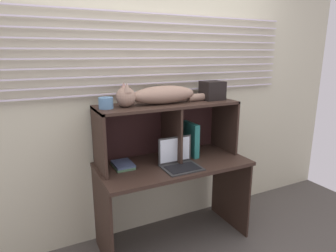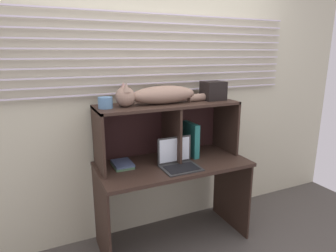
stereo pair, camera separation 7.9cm
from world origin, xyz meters
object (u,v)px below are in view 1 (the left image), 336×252
(cat, at_px, (159,95))
(book_stack, at_px, (123,165))
(laptop, at_px, (179,161))
(binder_upright, at_px, (190,139))
(storage_box, at_px, (212,90))
(small_basket, at_px, (106,103))

(cat, height_order, book_stack, cat)
(cat, height_order, laptop, cat)
(binder_upright, xyz_separation_m, book_stack, (-0.63, -0.00, -0.13))
(binder_upright, height_order, book_stack, binder_upright)
(laptop, xyz_separation_m, storage_box, (0.44, 0.21, 0.52))
(small_basket, bearing_deg, cat, 0.00)
(binder_upright, relative_size, storage_box, 1.58)
(laptop, bearing_deg, book_stack, 153.45)
(laptop, distance_m, binder_upright, 0.32)
(book_stack, bearing_deg, laptop, -26.55)
(small_basket, height_order, storage_box, storage_box)
(binder_upright, bearing_deg, storage_box, 0.00)
(cat, relative_size, storage_box, 5.03)
(cat, xyz_separation_m, book_stack, (-0.33, -0.00, -0.55))
(small_basket, bearing_deg, storage_box, 0.00)
(cat, relative_size, small_basket, 8.73)
(binder_upright, xyz_separation_m, small_basket, (-0.75, 0.00, 0.38))
(book_stack, distance_m, small_basket, 0.53)
(cat, xyz_separation_m, binder_upright, (0.31, 0.00, -0.41))
(cat, xyz_separation_m, small_basket, (-0.44, 0.00, -0.03))
(laptop, xyz_separation_m, binder_upright, (0.23, 0.21, 0.10))
(cat, bearing_deg, storage_box, 0.00)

